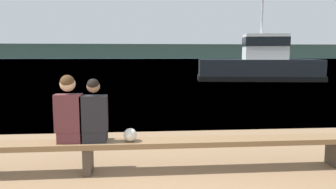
{
  "coord_description": "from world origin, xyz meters",
  "views": [
    {
      "loc": [
        0.18,
        -2.5,
        1.81
      ],
      "look_at": [
        0.9,
        5.45,
        0.84
      ],
      "focal_mm": 35.0,
      "sensor_mm": 36.0,
      "label": 1
    }
  ],
  "objects_px": {
    "shopping_bag": "(130,135)",
    "tugboat_red": "(260,66)",
    "person_right": "(94,115)",
    "person_left": "(69,112)",
    "bench_main": "(88,147)"
  },
  "relations": [
    {
      "from": "shopping_bag",
      "to": "tugboat_red",
      "type": "distance_m",
      "value": 19.77
    },
    {
      "from": "person_right",
      "to": "shopping_bag",
      "type": "bearing_deg",
      "value": -3.56
    },
    {
      "from": "person_left",
      "to": "shopping_bag",
      "type": "distance_m",
      "value": 0.98
    },
    {
      "from": "person_left",
      "to": "shopping_bag",
      "type": "xyz_separation_m",
      "value": [
        0.91,
        -0.03,
        -0.36
      ]
    },
    {
      "from": "person_left",
      "to": "shopping_bag",
      "type": "bearing_deg",
      "value": -1.88
    },
    {
      "from": "bench_main",
      "to": "person_left",
      "type": "relative_size",
      "value": 8.33
    },
    {
      "from": "person_left",
      "to": "person_right",
      "type": "height_order",
      "value": "person_left"
    },
    {
      "from": "person_left",
      "to": "tugboat_red",
      "type": "distance_m",
      "value": 20.16
    },
    {
      "from": "person_right",
      "to": "tugboat_red",
      "type": "relative_size",
      "value": 0.11
    },
    {
      "from": "person_right",
      "to": "person_left",
      "type": "bearing_deg",
      "value": -179.45
    },
    {
      "from": "bench_main",
      "to": "person_left",
      "type": "distance_m",
      "value": 0.6
    },
    {
      "from": "person_right",
      "to": "tugboat_red",
      "type": "xyz_separation_m",
      "value": [
        9.27,
        17.7,
        0.13
      ]
    },
    {
      "from": "bench_main",
      "to": "tugboat_red",
      "type": "bearing_deg",
      "value": 62.09
    },
    {
      "from": "bench_main",
      "to": "person_right",
      "type": "xyz_separation_m",
      "value": [
        0.11,
        0.01,
        0.49
      ]
    },
    {
      "from": "person_right",
      "to": "bench_main",
      "type": "bearing_deg",
      "value": -176.31
    }
  ]
}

